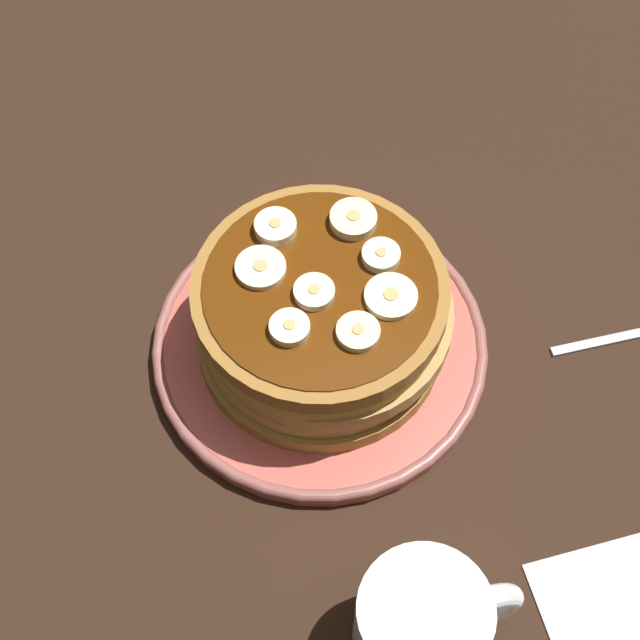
{
  "coord_description": "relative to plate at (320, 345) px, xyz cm",
  "views": [
    {
      "loc": [
        -9.31,
        -32.73,
        60.54
      ],
      "look_at": [
        0.0,
        0.0,
        4.28
      ],
      "focal_mm": 53.01,
      "sensor_mm": 36.0,
      "label": 1
    }
  ],
  "objects": [
    {
      "name": "ground_plane",
      "position": [
        0.0,
        0.0,
        -2.32
      ],
      "size": [
        140.0,
        140.0,
        3.0
      ],
      "primitive_type": "cube",
      "color": "black"
    },
    {
      "name": "coffee_mug",
      "position": [
        -0.12,
        -21.56,
        3.06
      ],
      "size": [
        10.83,
        7.82,
        7.54
      ],
      "color": "white",
      "rests_on": "ground_plane"
    },
    {
      "name": "napkin",
      "position": [
        13.61,
        -24.58,
        -0.67
      ],
      "size": [
        11.17,
        11.17,
        0.3
      ],
      "primitive_type": "cube",
      "rotation": [
        0.0,
        0.0,
        -0.02
      ],
      "color": "white",
      "rests_on": "ground_plane"
    },
    {
      "name": "banana_slice_3",
      "position": [
        3.58,
        4.3,
        8.21
      ],
      "size": [
        3.25,
        3.25,
        1.01
      ],
      "color": "beige",
      "rests_on": "pancake_stack"
    },
    {
      "name": "banana_slice_4",
      "position": [
        -2.8,
        -2.78,
        8.15
      ],
      "size": [
        2.64,
        2.64,
        0.89
      ],
      "color": "#EDECC1",
      "rests_on": "pancake_stack"
    },
    {
      "name": "plate",
      "position": [
        0.0,
        0.0,
        0.0
      ],
      "size": [
        24.35,
        24.35,
        1.53
      ],
      "color": "#CC594C",
      "rests_on": "ground_plane"
    },
    {
      "name": "pancake_stack",
      "position": [
        -0.15,
        -0.17,
        4.14
      ],
      "size": [
        18.54,
        17.87,
        7.45
      ],
      "color": "olive",
      "rests_on": "plate"
    },
    {
      "name": "banana_slice_0",
      "position": [
        -0.57,
        -0.59,
        8.12
      ],
      "size": [
        2.73,
        2.73,
        0.84
      ],
      "color": "beige",
      "rests_on": "pancake_stack"
    },
    {
      "name": "banana_slice_1",
      "position": [
        1.3,
        -4.24,
        8.1
      ],
      "size": [
        2.84,
        2.84,
        0.79
      ],
      "color": "beige",
      "rests_on": "pancake_stack"
    },
    {
      "name": "banana_slice_5",
      "position": [
        4.49,
        0.94,
        8.17
      ],
      "size": [
        2.6,
        2.6,
        0.93
      ],
      "color": "#F0ECC1",
      "rests_on": "pancake_stack"
    },
    {
      "name": "banana_slice_6",
      "position": [
        4.14,
        -2.25,
        8.05
      ],
      "size": [
        3.52,
        3.52,
        0.7
      ],
      "color": "#F2F1BB",
      "rests_on": "pancake_stack"
    },
    {
      "name": "banana_slice_7",
      "position": [
        -1.69,
        5.1,
        8.24
      ],
      "size": [
        2.9,
        2.9,
        1.08
      ],
      "color": "#F5EDC4",
      "rests_on": "pancake_stack"
    },
    {
      "name": "banana_slice_2",
      "position": [
        -3.45,
        2.25,
        8.06
      ],
      "size": [
        3.42,
        3.42,
        0.71
      ],
      "color": "#FBEABC",
      "rests_on": "pancake_stack"
    }
  ]
}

